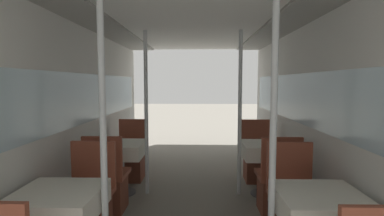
% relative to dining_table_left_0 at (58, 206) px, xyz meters
% --- Properties ---
extents(wall_left, '(0.05, 6.62, 2.23)m').
position_rel_dining_table_left_0_xyz_m(wall_left, '(-0.39, 1.12, 0.56)').
color(wall_left, silver).
rests_on(wall_left, ground_plane).
extents(wall_right, '(0.05, 6.62, 2.23)m').
position_rel_dining_table_left_0_xyz_m(wall_right, '(2.39, 1.12, 0.56)').
color(wall_right, silver).
rests_on(wall_right, ground_plane).
extents(ceiling_panel, '(2.78, 6.62, 0.07)m').
position_rel_dining_table_left_0_xyz_m(ceiling_panel, '(1.00, 1.12, 1.68)').
color(ceiling_panel, white).
rests_on(ceiling_panel, wall_left).
extents(dining_table_left_0, '(0.63, 0.63, 0.71)m').
position_rel_dining_table_left_0_xyz_m(dining_table_left_0, '(0.00, 0.00, 0.00)').
color(dining_table_left_0, '#4C4C51').
rests_on(dining_table_left_0, ground_plane).
extents(chair_left_far_0, '(0.45, 0.45, 0.94)m').
position_rel_dining_table_left_0_xyz_m(chair_left_far_0, '(-0.00, 0.60, -0.30)').
color(chair_left_far_0, brown).
rests_on(chair_left_far_0, ground_plane).
extents(support_pole_left_0, '(0.05, 0.05, 2.23)m').
position_rel_dining_table_left_0_xyz_m(support_pole_left_0, '(0.36, 0.00, 0.53)').
color(support_pole_left_0, silver).
rests_on(support_pole_left_0, ground_plane).
extents(dining_table_left_1, '(0.63, 0.63, 0.71)m').
position_rel_dining_table_left_0_xyz_m(dining_table_left_1, '(0.00, 1.83, 0.00)').
color(dining_table_left_1, '#4C4C51').
rests_on(dining_table_left_1, ground_plane).
extents(chair_left_near_1, '(0.45, 0.45, 0.94)m').
position_rel_dining_table_left_0_xyz_m(chair_left_near_1, '(-0.00, 1.23, -0.30)').
color(chair_left_near_1, brown).
rests_on(chair_left_near_1, ground_plane).
extents(chair_left_far_1, '(0.45, 0.45, 0.94)m').
position_rel_dining_table_left_0_xyz_m(chair_left_far_1, '(-0.00, 2.42, -0.30)').
color(chair_left_far_1, brown).
rests_on(chair_left_far_1, ground_plane).
extents(support_pole_left_1, '(0.05, 0.05, 2.23)m').
position_rel_dining_table_left_0_xyz_m(support_pole_left_1, '(0.36, 1.83, 0.53)').
color(support_pole_left_1, silver).
rests_on(support_pole_left_1, ground_plane).
extents(dining_table_right_0, '(0.63, 0.63, 0.71)m').
position_rel_dining_table_left_0_xyz_m(dining_table_right_0, '(1.99, 0.00, 0.00)').
color(dining_table_right_0, '#4C4C51').
rests_on(dining_table_right_0, ground_plane).
extents(chair_right_far_0, '(0.45, 0.45, 0.94)m').
position_rel_dining_table_left_0_xyz_m(chair_right_far_0, '(1.99, 0.60, -0.30)').
color(chair_right_far_0, brown).
rests_on(chair_right_far_0, ground_plane).
extents(support_pole_right_0, '(0.05, 0.05, 2.23)m').
position_rel_dining_table_left_0_xyz_m(support_pole_right_0, '(1.63, 0.00, 0.53)').
color(support_pole_right_0, silver).
rests_on(support_pole_right_0, ground_plane).
extents(dining_table_right_1, '(0.63, 0.63, 0.71)m').
position_rel_dining_table_left_0_xyz_m(dining_table_right_1, '(1.99, 1.83, 0.00)').
color(dining_table_right_1, '#4C4C51').
rests_on(dining_table_right_1, ground_plane).
extents(chair_right_near_1, '(0.45, 0.45, 0.94)m').
position_rel_dining_table_left_0_xyz_m(chair_right_near_1, '(1.99, 1.23, -0.30)').
color(chair_right_near_1, brown).
rests_on(chair_right_near_1, ground_plane).
extents(chair_right_far_1, '(0.45, 0.45, 0.94)m').
position_rel_dining_table_left_0_xyz_m(chair_right_far_1, '(1.99, 2.42, -0.30)').
color(chair_right_far_1, brown).
rests_on(chair_right_far_1, ground_plane).
extents(support_pole_right_1, '(0.05, 0.05, 2.23)m').
position_rel_dining_table_left_0_xyz_m(support_pole_right_1, '(1.63, 1.83, 0.53)').
color(support_pole_right_1, silver).
rests_on(support_pole_right_1, ground_plane).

